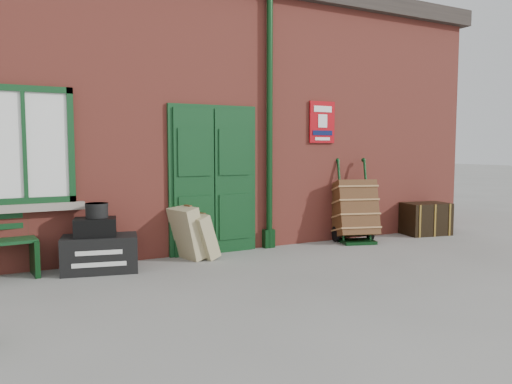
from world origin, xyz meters
TOP-DOWN VIEW (x-y plane):
  - ground at (0.00, 0.00)m, footprint 80.00×80.00m
  - station_building at (-0.00, 3.49)m, footprint 10.30×4.30m
  - houdini_trunk at (-2.07, 1.09)m, footprint 1.04×0.72m
  - strongbox at (-2.12, 1.09)m, footprint 0.59×0.48m
  - hatbox at (-2.09, 1.12)m, footprint 0.34×0.34m
  - suitcase_back at (-0.81, 1.25)m, footprint 0.49×0.61m
  - suitcase_front at (-0.63, 1.17)m, footprint 0.49×0.56m
  - porter_trolley at (2.22, 1.21)m, footprint 0.87×0.91m
  - dark_trunk at (3.86, 1.16)m, footprint 0.91×0.67m

SIDE VIEW (x-z plane):
  - ground at x=0.00m, z-range 0.00..0.00m
  - houdini_trunk at x=-2.07m, z-range 0.00..0.47m
  - dark_trunk at x=3.86m, z-range 0.00..0.59m
  - suitcase_front at x=-0.63m, z-range 0.00..0.67m
  - suitcase_back at x=-0.81m, z-range 0.00..0.78m
  - porter_trolley at x=2.22m, z-range -0.16..1.25m
  - strongbox at x=-2.12m, z-range 0.47..0.71m
  - hatbox at x=-2.09m, z-range 0.71..0.90m
  - station_building at x=0.00m, z-range -0.02..4.34m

